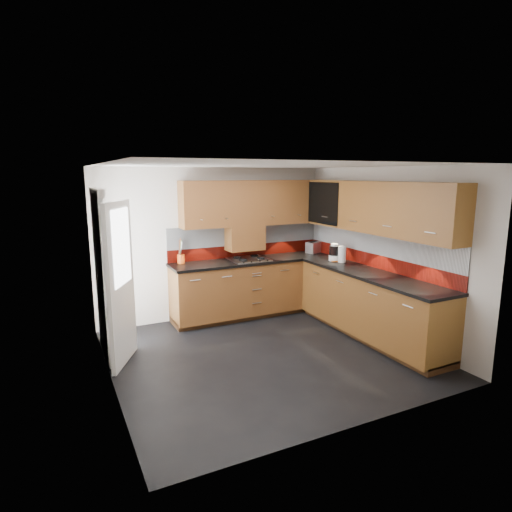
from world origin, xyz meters
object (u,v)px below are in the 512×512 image
gas_hob (249,259)px  food_processor (334,253)px  toaster (314,247)px  utensil_pot (181,258)px

gas_hob → food_processor: size_ratio=2.17×
gas_hob → toaster: size_ratio=1.89×
utensil_pot → gas_hob: bearing=-12.0°
toaster → gas_hob: bearing=-175.4°
utensil_pot → toaster: size_ratio=1.25×
gas_hob → food_processor: 1.35m
utensil_pot → toaster: (2.36, -0.12, 0.00)m
utensil_pot → food_processor: (2.24, -0.87, 0.03)m
utensil_pot → food_processor: utensil_pot is taller
toaster → food_processor: (-0.12, -0.75, 0.03)m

